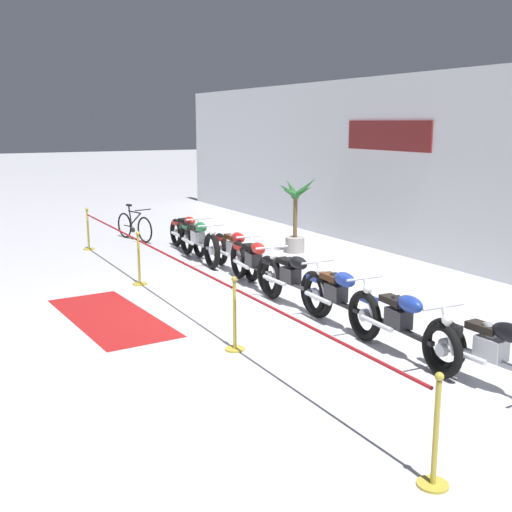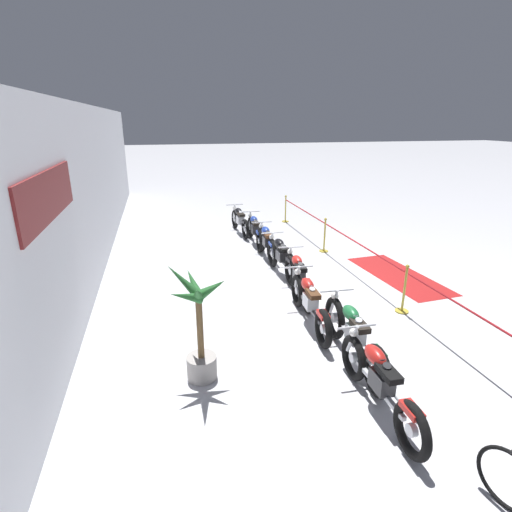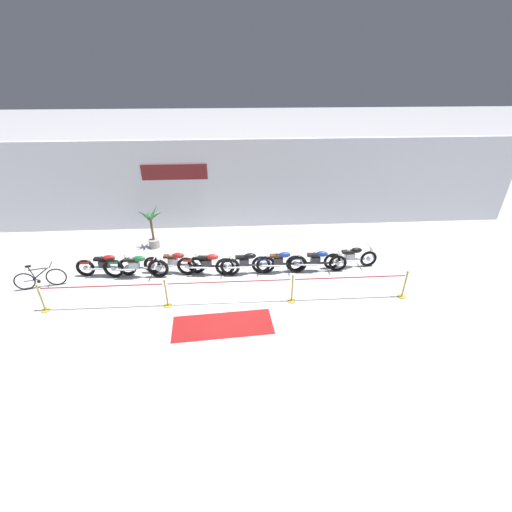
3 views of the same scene
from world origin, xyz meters
name	(u,v)px [view 1 (image 1 of 3)]	position (x,y,z in m)	size (l,w,h in m)	color
ground_plane	(249,300)	(0.00, 0.00, 0.00)	(120.00, 120.00, 0.00)	silver
back_wall	(466,172)	(-0.01, 5.12, 2.10)	(28.00, 0.29, 4.20)	white
motorcycle_red_0	(187,233)	(-4.62, 0.72, 0.46)	(2.26, 0.62, 0.93)	black
motorcycle_green_1	(198,240)	(-3.46, 0.52, 0.48)	(2.46, 0.62, 0.97)	black
motorcycle_red_2	(235,251)	(-2.06, 0.75, 0.45)	(2.40, 0.62, 0.93)	black
motorcycle_red_3	(255,263)	(-0.75, 0.51, 0.48)	(2.40, 0.62, 0.95)	black
motorcycle_black_4	(292,279)	(0.66, 0.49, 0.47)	(2.29, 0.62, 0.95)	black
motorcycle_blue_5	(338,297)	(1.96, 0.51, 0.47)	(2.14, 0.62, 0.94)	black
motorcycle_blue_6	(401,323)	(3.41, 0.52, 0.46)	(2.37, 0.62, 0.93)	black
motorcycle_black_7	(495,353)	(4.82, 0.73, 0.46)	(2.17, 0.62, 0.92)	black
bicycle	(134,226)	(-6.74, 0.06, 0.37)	(1.67, 0.57, 0.95)	black
potted_palm_left_of_row	(296,217)	(-3.29, 3.01, 0.88)	(1.13, 0.92, 1.90)	gray
stanchion_far_left	(148,252)	(-1.46, -1.35, 0.75)	(12.11, 0.28, 1.05)	gold
stanchion_mid_left	(139,267)	(-2.03, -1.35, 0.36)	(0.28, 0.28, 1.05)	gold
stanchion_mid_right	(235,325)	(2.15, -1.35, 0.36)	(0.28, 0.28, 1.05)	gold
stanchion_far_right	(435,448)	(6.03, -1.35, 0.36)	(0.28, 0.28, 1.05)	gold
floor_banner	(111,317)	(-0.17, -2.45, 0.00)	(3.10, 1.23, 0.01)	maroon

